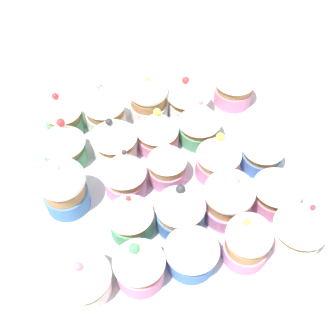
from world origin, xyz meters
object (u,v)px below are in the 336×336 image
(cupcake_4, at_px, (104,107))
(cupcake_6, at_px, (124,172))
(cupcake_5, at_px, (114,136))
(cupcake_13, at_px, (192,247))
(napkin, at_px, (209,51))
(cupcake_21, at_px, (278,187))
(baking_tray, at_px, (168,184))
(cupcake_11, at_px, (165,162))
(cupcake_16, at_px, (219,155))
(cupcake_15, at_px, (200,120))
(cupcake_17, at_px, (229,198))
(cupcake_0, at_px, (62,112))
(cupcake_10, at_px, (160,129))
(cupcake_8, at_px, (139,262))
(cupcake_1, at_px, (62,142))
(cupcake_20, at_px, (264,149))
(cupcake_22, at_px, (301,226))
(cupcake_12, at_px, (182,207))
(cupcake_19, at_px, (235,84))
(cupcake_14, at_px, (189,95))
(cupcake_18, at_px, (248,241))
(cupcake_2, at_px, (63,187))
(cupcake_9, at_px, (149,97))
(cupcake_3, at_px, (82,276))

(cupcake_4, relative_size, cupcake_6, 0.99)
(cupcake_5, height_order, cupcake_13, cupcake_5)
(napkin, bearing_deg, cupcake_21, -2.61)
(cupcake_13, bearing_deg, baking_tray, -179.96)
(cupcake_11, xyz_separation_m, cupcake_16, (0.00, 0.07, 0.00))
(cupcake_11, height_order, cupcake_16, cupcake_16)
(cupcake_15, height_order, cupcake_17, same)
(cupcake_0, bearing_deg, cupcake_10, 64.30)
(cupcake_10, relative_size, cupcake_21, 0.99)
(cupcake_5, height_order, cupcake_8, cupcake_8)
(cupcake_1, height_order, cupcake_4, cupcake_4)
(cupcake_15, height_order, napkin, cupcake_15)
(cupcake_20, xyz_separation_m, cupcake_22, (0.13, -0.00, 0.00))
(cupcake_21, bearing_deg, cupcake_17, -89.94)
(cupcake_4, bearing_deg, cupcake_13, 15.15)
(cupcake_11, bearing_deg, cupcake_4, -151.79)
(cupcake_8, relative_size, cupcake_12, 1.03)
(cupcake_5, distance_m, cupcake_13, 0.20)
(napkin, bearing_deg, cupcake_19, -1.93)
(cupcake_14, height_order, cupcake_18, cupcake_18)
(cupcake_6, bearing_deg, cupcake_12, 42.09)
(cupcake_19, distance_m, cupcake_20, 0.14)
(cupcake_1, relative_size, cupcake_22, 0.99)
(cupcake_1, distance_m, cupcake_12, 0.19)
(cupcake_10, bearing_deg, cupcake_4, -129.65)
(cupcake_10, bearing_deg, cupcake_2, -62.00)
(cupcake_13, bearing_deg, cupcake_6, -154.55)
(cupcake_8, relative_size, cupcake_22, 1.01)
(cupcake_20, bearing_deg, cupcake_19, 178.41)
(cupcake_16, bearing_deg, cupcake_14, -176.33)
(cupcake_5, xyz_separation_m, cupcake_6, (0.07, 0.00, 0.00))
(cupcake_2, bearing_deg, cupcake_9, 136.03)
(cupcake_1, xyz_separation_m, cupcake_3, (0.20, 0.01, -0.01))
(cupcake_4, xyz_separation_m, cupcake_6, (0.13, 0.01, 0.00))
(cupcake_16, relative_size, cupcake_21, 1.07)
(cupcake_6, distance_m, cupcake_20, 0.19)
(cupcake_21, bearing_deg, cupcake_22, 4.73)
(cupcake_6, height_order, cupcake_11, cupcake_6)
(cupcake_1, bearing_deg, cupcake_5, 86.20)
(cupcake_1, relative_size, cupcake_8, 0.99)
(cupcake_15, bearing_deg, cupcake_1, -90.37)
(cupcake_2, bearing_deg, cupcake_18, 58.87)
(cupcake_1, height_order, cupcake_21, cupcake_1)
(cupcake_14, xyz_separation_m, cupcake_19, (-0.01, 0.08, 0.00))
(cupcake_3, xyz_separation_m, cupcake_9, (-0.26, 0.13, 0.00))
(baking_tray, height_order, napkin, baking_tray)
(cupcake_1, bearing_deg, napkin, 127.82)
(baking_tray, relative_size, cupcake_22, 4.75)
(cupcake_15, distance_m, cupcake_16, 0.07)
(cupcake_5, xyz_separation_m, cupcake_14, (-0.06, 0.12, -0.00))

